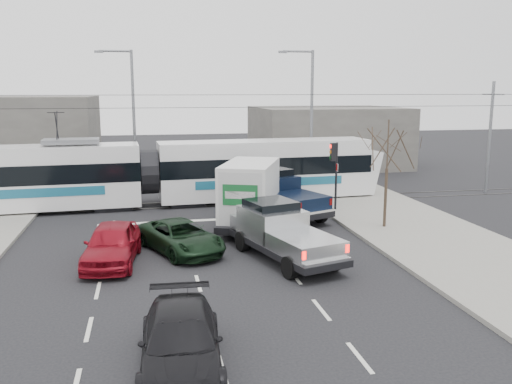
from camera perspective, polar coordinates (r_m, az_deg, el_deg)
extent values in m
plane|color=black|center=(21.82, -2.38, -6.59)|extent=(120.00, 120.00, 0.00)
cube|color=gray|center=(24.79, 18.70, -4.85)|extent=(6.00, 60.00, 0.15)
cube|color=#33302D|center=(31.42, -5.27, -1.21)|extent=(60.00, 1.60, 0.03)
cube|color=slate|center=(47.28, 7.44, 5.81)|extent=(12.00, 10.00, 5.00)
cylinder|color=#47382B|center=(25.98, 13.47, -0.59)|extent=(0.14, 0.14, 2.75)
cylinder|color=#47382B|center=(25.62, 13.71, 4.90)|extent=(0.07, 0.07, 2.25)
cylinder|color=black|center=(29.17, 8.44, 1.66)|extent=(0.12, 0.12, 3.60)
cube|color=black|center=(28.93, 8.13, 4.19)|extent=(0.28, 0.28, 0.95)
cylinder|color=#FF0C07|center=(28.84, 7.87, 4.78)|extent=(0.06, 0.20, 0.20)
cylinder|color=orange|center=(28.88, 7.85, 4.19)|extent=(0.06, 0.20, 0.20)
cylinder|color=#05330C|center=(28.91, 7.84, 3.60)|extent=(0.06, 0.20, 0.20)
cube|color=white|center=(28.95, 8.53, 2.59)|extent=(0.02, 0.30, 0.40)
cylinder|color=slate|center=(36.26, 5.86, 7.53)|extent=(0.20, 0.20, 9.00)
cylinder|color=slate|center=(36.00, 4.43, 14.54)|extent=(2.00, 0.14, 0.14)
cube|color=slate|center=(35.74, 2.83, 14.51)|extent=(0.55, 0.25, 0.14)
cylinder|color=slate|center=(36.64, -12.72, 7.36)|extent=(0.20, 0.20, 9.00)
cylinder|color=slate|center=(36.70, -14.62, 14.16)|extent=(2.00, 0.14, 0.14)
cube|color=slate|center=(36.75, -16.22, 14.00)|extent=(0.55, 0.25, 0.14)
cylinder|color=black|center=(30.76, -5.45, 8.84)|extent=(60.00, 0.03, 0.03)
cylinder|color=black|center=(30.75, -5.47, 10.14)|extent=(60.00, 0.03, 0.03)
cylinder|color=slate|center=(37.36, 23.37, 5.27)|extent=(0.20, 0.20, 7.00)
cube|color=white|center=(31.44, -23.48, -0.24)|extent=(12.53, 3.28, 1.50)
cube|color=black|center=(31.25, -23.64, 1.86)|extent=(12.59, 3.31, 1.03)
cube|color=white|center=(31.14, -23.77, 3.53)|extent=(12.52, 3.17, 0.96)
cube|color=#185C79|center=(30.11, -23.89, -0.19)|extent=(8.67, 0.50, 0.48)
cube|color=white|center=(32.18, 0.93, 0.90)|extent=(12.53, 3.28, 1.50)
cube|color=black|center=(32.00, 0.94, 2.95)|extent=(12.59, 3.31, 1.03)
cube|color=white|center=(31.89, 0.94, 4.59)|extent=(12.52, 3.17, 0.96)
cube|color=#185C79|center=(30.89, 1.58, 0.99)|extent=(8.67, 0.50, 0.48)
cylinder|color=black|center=(30.93, -11.19, 2.09)|extent=(1.10, 2.55, 2.50)
cube|color=slate|center=(30.75, -18.89, 5.09)|extent=(2.97, 1.72, 0.24)
cube|color=black|center=(31.19, -14.78, -1.31)|extent=(2.04, 2.31, 0.35)
cube|color=black|center=(31.42, -7.40, -0.95)|extent=(2.04, 2.31, 0.35)
cube|color=black|center=(33.38, 6.51, -0.25)|extent=(2.04, 2.31, 0.35)
cube|color=black|center=(20.98, 3.09, -5.72)|extent=(3.58, 6.20, 0.25)
cube|color=silver|center=(21.68, 1.68, -3.23)|extent=(2.59, 2.92, 1.16)
cube|color=black|center=(21.62, 1.56, -1.61)|extent=(2.14, 2.17, 0.56)
cube|color=silver|center=(22.93, -0.04, -3.04)|extent=(2.14, 1.55, 0.56)
cube|color=silver|center=(19.82, 5.02, -5.52)|extent=(2.64, 3.09, 0.66)
cube|color=silver|center=(18.69, 7.54, -7.46)|extent=(1.84, 0.69, 0.18)
cube|color=#FF0C07|center=(18.19, 5.05, -6.68)|extent=(0.16, 0.12, 0.28)
cube|color=#FF0C07|center=(19.18, 9.56, -5.87)|extent=(0.16, 0.12, 0.28)
cylinder|color=black|center=(22.18, -1.47, -5.20)|extent=(0.50, 0.86, 0.81)
cylinder|color=black|center=(23.03, 2.69, -4.60)|extent=(0.50, 0.86, 0.81)
cylinder|color=black|center=(19.04, 3.57, -7.94)|extent=(0.50, 0.86, 0.81)
cylinder|color=black|center=(20.02, 8.16, -7.08)|extent=(0.50, 0.86, 0.81)
cube|color=black|center=(26.14, -0.39, -2.52)|extent=(4.38, 6.72, 0.32)
cube|color=white|center=(28.31, 0.51, 0.11)|extent=(2.49, 2.18, 1.45)
cube|color=black|center=(28.34, 0.56, 1.24)|extent=(2.04, 1.61, 0.55)
cube|color=silver|center=(25.25, -0.66, 0.12)|extent=(3.63, 4.82, 2.68)
cube|color=silver|center=(23.19, -1.67, -0.84)|extent=(1.80, 0.75, 2.36)
cube|color=#145727|center=(23.11, -1.69, -0.34)|extent=(1.42, 0.58, 0.91)
cube|color=black|center=(23.32, -1.75, -4.39)|extent=(1.91, 0.94, 0.16)
cylinder|color=black|center=(28.29, -1.54, -1.68)|extent=(0.56, 0.86, 0.82)
cylinder|color=black|center=(27.97, 2.31, -1.83)|extent=(0.56, 0.86, 0.82)
cylinder|color=black|center=(24.66, -3.35, -3.46)|extent=(0.59, 0.94, 0.91)
cylinder|color=black|center=(24.29, 1.06, -3.66)|extent=(0.59, 0.94, 0.91)
cube|color=black|center=(27.79, 2.85, -1.47)|extent=(4.04, 6.06, 0.28)
cube|color=black|center=(28.45, 1.66, 0.47)|extent=(2.79, 2.98, 1.31)
cube|color=black|center=(28.43, 1.54, 1.85)|extent=(2.29, 2.24, 0.63)
cube|color=black|center=(29.62, 0.16, 0.36)|extent=(2.24, 1.68, 0.63)
cube|color=black|center=(26.71, 4.42, -0.99)|extent=(2.86, 3.14, 0.74)
cube|color=silver|center=(25.64, 6.41, -2.22)|extent=(1.88, 0.90, 0.20)
cube|color=#590505|center=(25.08, 4.63, -1.50)|extent=(0.18, 0.14, 0.32)
cube|color=#590505|center=(26.22, 7.84, -1.02)|extent=(0.18, 0.14, 0.32)
cylinder|color=black|center=(28.77, -0.84, -1.38)|extent=(0.63, 0.96, 0.91)
cylinder|color=black|center=(29.82, 2.31, -0.95)|extent=(0.63, 0.96, 0.91)
cylinder|color=black|center=(25.84, 3.46, -2.80)|extent=(0.63, 0.96, 0.91)
cylinder|color=black|center=(27.00, 6.77, -2.26)|extent=(0.63, 0.96, 0.91)
imported|color=black|center=(22.17, -7.91, -4.69)|extent=(3.76, 5.05, 1.27)
imported|color=maroon|center=(21.21, -14.92, -5.28)|extent=(2.30, 4.71, 1.55)
imported|color=black|center=(13.25, -7.91, -15.39)|extent=(2.16, 4.79, 1.36)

